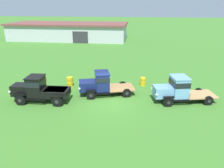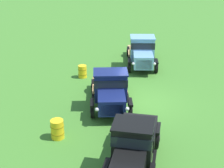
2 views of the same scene
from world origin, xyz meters
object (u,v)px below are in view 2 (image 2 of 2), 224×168
oil_drum_beside_row (82,71)px  oil_drum_near_fence (57,129)px  vintage_truck_foreground_near (133,145)px  vintage_truck_midrow_center (142,52)px  vintage_truck_second_in_line (111,90)px

oil_drum_beside_row → oil_drum_near_fence: (-7.24, -1.11, 0.05)m
oil_drum_beside_row → oil_drum_near_fence: bearing=-171.3°
vintage_truck_foreground_near → vintage_truck_midrow_center: size_ratio=0.89×
vintage_truck_foreground_near → oil_drum_beside_row: size_ratio=5.89×
vintage_truck_foreground_near → vintage_truck_midrow_center: vintage_truck_foreground_near is taller
vintage_truck_foreground_near → oil_drum_beside_row: bearing=29.7°
oil_drum_beside_row → vintage_truck_foreground_near: bearing=-150.3°
vintage_truck_second_in_line → vintage_truck_midrow_center: bearing=-5.9°
vintage_truck_second_in_line → vintage_truck_foreground_near: bearing=-156.6°
vintage_truck_second_in_line → oil_drum_near_fence: bearing=153.2°
vintage_truck_midrow_center → oil_drum_near_fence: size_ratio=5.90×
vintage_truck_foreground_near → oil_drum_beside_row: 9.99m
oil_drum_beside_row → oil_drum_near_fence: 7.33m
vintage_truck_midrow_center → vintage_truck_foreground_near: bearing=-173.0°
vintage_truck_foreground_near → oil_drum_near_fence: bearing=69.7°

